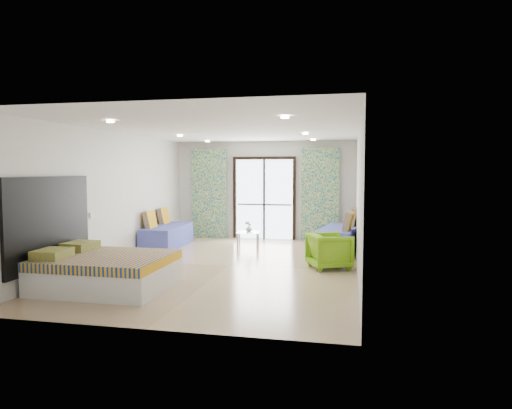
% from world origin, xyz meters
% --- Properties ---
extents(floor, '(5.00, 7.50, 0.01)m').
position_xyz_m(floor, '(0.00, 0.00, 0.00)').
color(floor, '#A0815F').
rests_on(floor, ground).
extents(ceiling, '(5.00, 7.50, 0.01)m').
position_xyz_m(ceiling, '(0.00, 0.00, 2.70)').
color(ceiling, silver).
rests_on(ceiling, ground).
extents(wall_back, '(5.00, 0.01, 2.70)m').
position_xyz_m(wall_back, '(0.00, 3.75, 1.35)').
color(wall_back, silver).
rests_on(wall_back, ground).
extents(wall_front, '(5.00, 0.01, 2.70)m').
position_xyz_m(wall_front, '(0.00, -3.75, 1.35)').
color(wall_front, silver).
rests_on(wall_front, ground).
extents(wall_left, '(0.01, 7.50, 2.70)m').
position_xyz_m(wall_left, '(-2.50, 0.00, 1.35)').
color(wall_left, silver).
rests_on(wall_left, ground).
extents(wall_right, '(0.01, 7.50, 2.70)m').
position_xyz_m(wall_right, '(2.50, 0.00, 1.35)').
color(wall_right, silver).
rests_on(wall_right, ground).
extents(balcony_door, '(1.76, 0.08, 2.28)m').
position_xyz_m(balcony_door, '(0.00, 3.72, 1.26)').
color(balcony_door, black).
rests_on(balcony_door, floor).
extents(balcony_rail, '(1.52, 0.03, 0.04)m').
position_xyz_m(balcony_rail, '(0.00, 3.73, 0.95)').
color(balcony_rail, '#595451').
rests_on(balcony_rail, balcony_door).
extents(curtain_left, '(1.00, 0.10, 2.50)m').
position_xyz_m(curtain_left, '(-1.55, 3.57, 1.25)').
color(curtain_left, silver).
rests_on(curtain_left, floor).
extents(curtain_right, '(1.00, 0.10, 2.50)m').
position_xyz_m(curtain_right, '(1.55, 3.57, 1.25)').
color(curtain_right, silver).
rests_on(curtain_right, floor).
extents(downlight_a, '(0.12, 0.12, 0.02)m').
position_xyz_m(downlight_a, '(-1.40, -2.00, 2.67)').
color(downlight_a, '#FFE0B2').
rests_on(downlight_a, ceiling).
extents(downlight_b, '(0.12, 0.12, 0.02)m').
position_xyz_m(downlight_b, '(1.40, -2.00, 2.67)').
color(downlight_b, '#FFE0B2').
rests_on(downlight_b, ceiling).
extents(downlight_c, '(0.12, 0.12, 0.02)m').
position_xyz_m(downlight_c, '(-1.40, 1.00, 2.67)').
color(downlight_c, '#FFE0B2').
rests_on(downlight_c, ceiling).
extents(downlight_d, '(0.12, 0.12, 0.02)m').
position_xyz_m(downlight_d, '(1.40, 1.00, 2.67)').
color(downlight_d, '#FFE0B2').
rests_on(downlight_d, ceiling).
extents(downlight_e, '(0.12, 0.12, 0.02)m').
position_xyz_m(downlight_e, '(-1.40, 3.00, 2.67)').
color(downlight_e, '#FFE0B2').
rests_on(downlight_e, ceiling).
extents(downlight_f, '(0.12, 0.12, 0.02)m').
position_xyz_m(downlight_f, '(1.40, 3.00, 2.67)').
color(downlight_f, '#FFE0B2').
rests_on(downlight_f, ceiling).
extents(headboard, '(0.06, 2.10, 1.50)m').
position_xyz_m(headboard, '(-2.46, -2.13, 1.05)').
color(headboard, black).
rests_on(headboard, floor).
extents(switch_plate, '(0.02, 0.10, 0.10)m').
position_xyz_m(switch_plate, '(-2.47, -0.88, 1.05)').
color(switch_plate, silver).
rests_on(switch_plate, wall_left).
extents(bed, '(1.96, 1.60, 0.68)m').
position_xyz_m(bed, '(-1.48, -2.13, 0.28)').
color(bed, silver).
rests_on(bed, floor).
extents(daybed_left, '(0.82, 1.94, 0.94)m').
position_xyz_m(daybed_left, '(-2.12, 1.87, 0.29)').
color(daybed_left, '#444CA3').
rests_on(daybed_left, floor).
extents(daybed_right, '(1.05, 2.10, 0.99)m').
position_xyz_m(daybed_right, '(2.12, 2.15, 0.31)').
color(daybed_right, '#444CA3').
rests_on(daybed_right, floor).
extents(coffee_table, '(0.63, 0.63, 0.64)m').
position_xyz_m(coffee_table, '(-0.14, 2.32, 0.33)').
color(coffee_table, silver).
rests_on(coffee_table, floor).
extents(vase, '(0.21, 0.21, 0.17)m').
position_xyz_m(vase, '(-0.13, 2.36, 0.45)').
color(vase, white).
rests_on(vase, coffee_table).
extents(armchair, '(0.92, 0.95, 0.75)m').
position_xyz_m(armchair, '(1.97, 0.15, 0.38)').
color(armchair, '#70AD16').
rests_on(armchair, floor).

